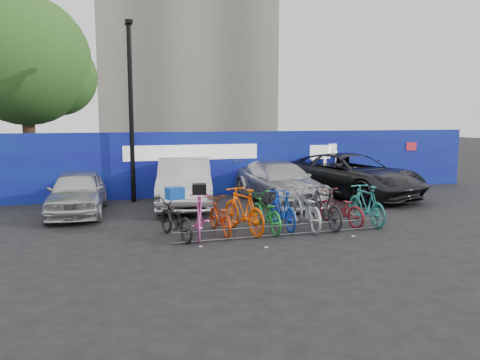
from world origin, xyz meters
name	(u,v)px	position (x,y,z in m)	size (l,w,h in m)	color
ground	(276,231)	(0.00, 0.00, 0.00)	(100.00, 100.00, 0.00)	black
hoarding	(218,163)	(0.01, 6.00, 1.20)	(22.00, 0.18, 2.40)	#140A91
tree	(31,64)	(-6.77, 10.06, 5.07)	(5.40, 5.20, 7.80)	#382314
lamppost	(131,107)	(-3.20, 5.40, 3.27)	(0.25, 0.50, 6.11)	black
bike_rack	(285,230)	(0.00, -0.60, 0.16)	(5.60, 0.03, 0.30)	#595B60
car_0	(77,192)	(-4.98, 3.76, 0.67)	(1.58, 3.93, 1.34)	#B6B6BB
car_1	(184,182)	(-1.64, 4.13, 0.79)	(1.67, 4.78, 1.58)	#AFB0B4
car_2	(279,182)	(1.64, 3.88, 0.69)	(1.94, 4.78, 1.39)	#A8A9AD
car_3	(350,175)	(4.60, 4.20, 0.80)	(2.65, 5.75, 1.60)	black
bike_0	(175,219)	(-2.62, 0.01, 0.48)	(0.64, 1.83, 0.96)	black
bike_1	(200,215)	(-2.03, -0.01, 0.53)	(0.50, 1.77, 1.06)	#E34CAC
bike_2	(220,216)	(-1.48, 0.16, 0.45)	(0.60, 1.71, 0.90)	#B33009
bike_3	(243,210)	(-0.88, 0.07, 0.58)	(0.55, 1.94, 1.17)	#F75404
bike_4	(266,212)	(-0.27, 0.08, 0.49)	(0.65, 1.87, 0.98)	#177529
bike_5	(282,209)	(0.23, 0.17, 0.52)	(0.48, 1.72, 1.03)	#0C37BB
bike_6	(306,208)	(0.83, 0.03, 0.55)	(0.72, 2.07, 1.09)	#989B9F
bike_7	(324,207)	(1.33, -0.04, 0.56)	(0.52, 1.85, 1.11)	#242427
bike_8	(340,208)	(1.93, 0.16, 0.47)	(0.62, 1.79, 0.94)	maroon
bike_9	(366,205)	(2.63, -0.02, 0.55)	(0.52, 1.83, 1.10)	#227B75
cargo_crate	(175,193)	(-2.62, 0.01, 1.11)	(0.40, 0.30, 0.28)	#0E41AB
cargo_topcase	(199,189)	(-2.03, -0.01, 1.19)	(0.34, 0.30, 0.25)	black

